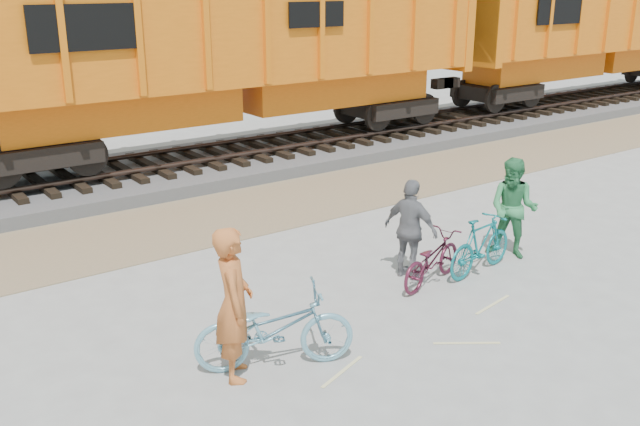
# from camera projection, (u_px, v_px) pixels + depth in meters

# --- Properties ---
(ground) EXTENTS (120.00, 120.00, 0.00)m
(ground) POSITION_uv_depth(u_px,v_px,m) (364.00, 326.00, 10.02)
(ground) COLOR #9E9E99
(ground) RESTS_ON ground
(gravel_strip) EXTENTS (120.00, 3.00, 0.02)m
(gravel_strip) POSITION_uv_depth(u_px,v_px,m) (190.00, 222.00, 14.26)
(gravel_strip) COLOR #907A59
(gravel_strip) RESTS_ON ground
(ballast_bed) EXTENTS (120.00, 4.00, 0.30)m
(ballast_bed) POSITION_uv_depth(u_px,v_px,m) (125.00, 178.00, 16.91)
(ballast_bed) COLOR slate
(ballast_bed) RESTS_ON ground
(track) EXTENTS (120.00, 2.60, 0.24)m
(track) POSITION_uv_depth(u_px,v_px,m) (123.00, 165.00, 16.81)
(track) COLOR black
(track) RESTS_ON ballast_bed
(hopper_car_center) EXTENTS (14.00, 3.13, 4.65)m
(hopper_car_center) POSITION_uv_depth(u_px,v_px,m) (234.00, 48.00, 17.74)
(hopper_car_center) COLOR black
(hopper_car_center) RESTS_ON track
(hopper_car_right) EXTENTS (14.00, 3.13, 4.65)m
(hopper_car_right) POSITION_uv_depth(u_px,v_px,m) (593.00, 26.00, 26.07)
(hopper_car_right) COLOR black
(hopper_car_right) RESTS_ON track
(bicycle_blue) EXTENTS (2.11, 1.45, 1.05)m
(bicycle_blue) POSITION_uv_depth(u_px,v_px,m) (274.00, 329.00, 8.82)
(bicycle_blue) COLOR #6CA7BE
(bicycle_blue) RESTS_ON ground
(bicycle_teal) EXTENTS (1.68, 0.67, 0.98)m
(bicycle_teal) POSITION_uv_depth(u_px,v_px,m) (481.00, 245.00, 11.70)
(bicycle_teal) COLOR #0E6B70
(bicycle_teal) RESTS_ON ground
(bicycle_maroon) EXTENTS (1.68, 0.95, 0.83)m
(bicycle_maroon) POSITION_uv_depth(u_px,v_px,m) (432.00, 259.00, 11.30)
(bicycle_maroon) COLOR #4B162A
(bicycle_maroon) RESTS_ON ground
(person_solo) EXTENTS (0.73, 0.84, 1.93)m
(person_solo) POSITION_uv_depth(u_px,v_px,m) (234.00, 304.00, 8.48)
(person_solo) COLOR #B9602B
(person_solo) RESTS_ON ground
(person_man) EXTENTS (0.96, 1.05, 1.76)m
(person_man) POSITION_uv_depth(u_px,v_px,m) (513.00, 208.00, 12.29)
(person_man) COLOR #317F4B
(person_man) RESTS_ON ground
(person_woman) EXTENTS (0.64, 1.04, 1.65)m
(person_woman) POSITION_uv_depth(u_px,v_px,m) (411.00, 229.00, 11.42)
(person_woman) COLOR slate
(person_woman) RESTS_ON ground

